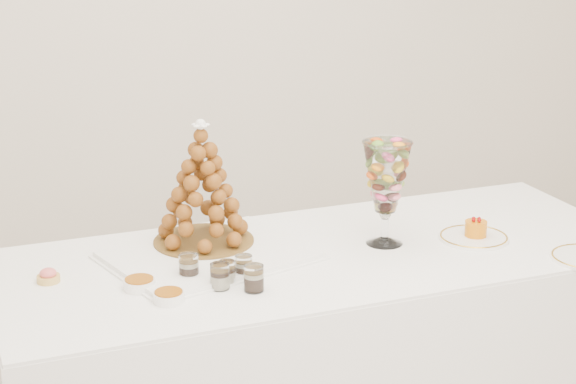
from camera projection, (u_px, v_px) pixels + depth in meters
name	position (u px, v px, depth m)	size (l,w,h in m)	color
buffet_table	(322.00, 363.00, 3.12)	(2.08, 0.95, 0.77)	white
lace_tray	(209.00, 255.00, 2.95)	(0.58, 0.43, 0.02)	white
macaron_vase	(386.00, 178.00, 3.01)	(0.15, 0.15, 0.34)	white
cake_plate	(474.00, 238.00, 3.11)	(0.22, 0.22, 0.01)	white
pink_tart	(48.00, 276.00, 2.78)	(0.07, 0.07, 0.04)	tan
verrine_a	(189.00, 267.00, 2.79)	(0.06, 0.06, 0.08)	white
verrine_b	(227.00, 272.00, 2.76)	(0.05, 0.05, 0.07)	white
verrine_c	(244.00, 267.00, 2.80)	(0.05, 0.05, 0.07)	white
verrine_d	(220.00, 276.00, 2.72)	(0.06, 0.06, 0.07)	white
verrine_e	(254.00, 278.00, 2.71)	(0.06, 0.06, 0.08)	white
ramekin_back	(139.00, 284.00, 2.73)	(0.09, 0.09, 0.03)	white
ramekin_front	(169.00, 297.00, 2.65)	(0.09, 0.09, 0.03)	white
croquembouche	(202.00, 184.00, 2.98)	(0.32, 0.32, 0.40)	brown
mousse_cake	(476.00, 228.00, 3.11)	(0.07, 0.07, 0.06)	orange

